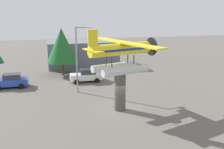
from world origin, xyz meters
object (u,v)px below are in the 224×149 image
(car_near_blue, at_px, (11,81))
(storefront_building, at_px, (82,53))
(streetlight_primary, at_px, (78,55))
(tree_east, at_px, (62,45))
(display_pedestal, at_px, (120,91))
(floatplane_monument, at_px, (121,54))
(car_mid_white, at_px, (86,75))

(car_near_blue, relative_size, storefront_building, 0.35)
(streetlight_primary, relative_size, tree_east, 1.09)
(display_pedestal, height_order, tree_east, tree_east)
(car_near_blue, distance_m, storefront_building, 15.65)
(floatplane_monument, bearing_deg, car_mid_white, 81.80)
(display_pedestal, bearing_deg, storefront_building, 91.17)
(display_pedestal, bearing_deg, car_mid_white, 97.88)
(display_pedestal, bearing_deg, car_near_blue, 136.31)
(floatplane_monument, height_order, car_mid_white, floatplane_monument)
(display_pedestal, xyz_separation_m, floatplane_monument, (0.13, 0.04, 3.53))
(car_mid_white, relative_size, tree_east, 0.60)
(display_pedestal, distance_m, car_mid_white, 11.13)
(storefront_building, bearing_deg, streetlight_primary, -99.56)
(car_mid_white, bearing_deg, streetlight_primary, 70.87)
(display_pedestal, distance_m, car_near_blue, 15.35)
(display_pedestal, height_order, car_mid_white, display_pedestal)
(display_pedestal, xyz_separation_m, car_mid_white, (-1.52, 10.98, -0.98))
(floatplane_monument, height_order, storefront_building, floatplane_monument)
(storefront_building, bearing_deg, car_near_blue, -132.96)
(car_mid_white, height_order, tree_east, tree_east)
(car_mid_white, xyz_separation_m, tree_east, (-2.81, 4.67, 3.60))
(floatplane_monument, bearing_deg, tree_east, 89.17)
(floatplane_monument, distance_m, car_near_blue, 16.04)
(tree_east, bearing_deg, floatplane_monument, -74.08)
(car_near_blue, relative_size, streetlight_primary, 0.55)
(display_pedestal, distance_m, floatplane_monument, 3.53)
(floatplane_monument, distance_m, car_mid_white, 11.95)
(display_pedestal, height_order, car_near_blue, display_pedestal)
(floatplane_monument, height_order, streetlight_primary, floatplane_monument)
(car_mid_white, bearing_deg, tree_east, -58.97)
(tree_east, bearing_deg, display_pedestal, -74.54)
(display_pedestal, height_order, storefront_building, storefront_building)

